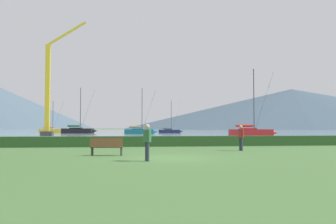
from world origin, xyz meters
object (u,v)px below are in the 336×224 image
(sailboat_slip_5, at_px, (78,130))
(sailboat_slip_2, at_px, (51,131))
(person_seated_viewer, at_px, (241,136))
(sailboat_slip_1, at_px, (140,131))
(sailboat_slip_3, at_px, (170,131))
(dock_crane, at_px, (49,94))
(sailboat_slip_4, at_px, (251,132))
(park_bench_under_tree, at_px, (107,146))
(person_standing_walker, at_px, (147,139))

(sailboat_slip_5, bearing_deg, sailboat_slip_2, 137.15)
(sailboat_slip_5, distance_m, person_seated_viewer, 74.23)
(sailboat_slip_1, height_order, sailboat_slip_3, sailboat_slip_1)
(dock_crane, bearing_deg, sailboat_slip_4, -9.69)
(park_bench_under_tree, bearing_deg, sailboat_slip_2, 108.11)
(sailboat_slip_1, distance_m, person_standing_walker, 67.87)
(sailboat_slip_1, relative_size, person_standing_walker, 6.51)
(sailboat_slip_3, height_order, sailboat_slip_4, sailboat_slip_4)
(park_bench_under_tree, xyz_separation_m, person_seated_viewer, (8.44, 2.98, 0.44))
(sailboat_slip_2, distance_m, sailboat_slip_4, 63.40)
(person_seated_viewer, relative_size, person_standing_walker, 1.00)
(sailboat_slip_3, bearing_deg, dock_crane, -122.30)
(park_bench_under_tree, height_order, dock_crane, dock_crane)
(sailboat_slip_1, relative_size, dock_crane, 0.51)
(park_bench_under_tree, bearing_deg, sailboat_slip_4, 65.95)
(sailboat_slip_3, bearing_deg, park_bench_under_tree, -89.55)
(sailboat_slip_4, xyz_separation_m, person_standing_walker, (-21.71, -44.85, 0.24))
(person_standing_walker, bearing_deg, dock_crane, 93.74)
(sailboat_slip_1, xyz_separation_m, dock_crane, (-17.47, -16.80, 6.95))
(sailboat_slip_3, height_order, sailboat_slip_5, sailboat_slip_5)
(park_bench_under_tree, distance_m, person_standing_walker, 3.90)
(sailboat_slip_1, height_order, person_standing_walker, sailboat_slip_1)
(sailboat_slip_4, bearing_deg, sailboat_slip_3, 114.48)
(sailboat_slip_1, xyz_separation_m, person_seated_viewer, (3.33, -61.45, 0.31))
(sailboat_slip_4, distance_m, sailboat_slip_5, 47.53)
(sailboat_slip_3, distance_m, dock_crane, 38.81)
(dock_crane, bearing_deg, sailboat_slip_3, 46.99)
(sailboat_slip_4, bearing_deg, person_seated_viewer, -103.35)
(sailboat_slip_1, distance_m, park_bench_under_tree, 64.63)
(sailboat_slip_1, distance_m, sailboat_slip_3, 14.02)
(sailboat_slip_5, height_order, park_bench_under_tree, sailboat_slip_5)
(sailboat_slip_2, distance_m, park_bench_under_tree, 90.10)
(dock_crane, bearing_deg, sailboat_slip_5, 85.57)
(sailboat_slip_1, height_order, person_seated_viewer, sailboat_slip_1)
(sailboat_slip_4, relative_size, person_seated_viewer, 7.24)
(sailboat_slip_3, height_order, park_bench_under_tree, sailboat_slip_3)
(sailboat_slip_2, distance_m, sailboat_slip_5, 16.07)
(park_bench_under_tree, height_order, person_seated_viewer, person_seated_viewer)
(sailboat_slip_2, distance_m, person_standing_walker, 93.81)
(person_seated_viewer, bearing_deg, sailboat_slip_3, 73.50)
(person_seated_viewer, relative_size, dock_crane, 0.08)
(sailboat_slip_5, bearing_deg, person_standing_walker, -69.04)
(sailboat_slip_3, relative_size, person_seated_viewer, 5.33)
(sailboat_slip_2, height_order, park_bench_under_tree, sailboat_slip_2)
(sailboat_slip_2, xyz_separation_m, sailboat_slip_5, (9.23, -13.16, 0.14))
(sailboat_slip_3, bearing_deg, person_standing_walker, -87.76)
(sailboat_slip_4, bearing_deg, sailboat_slip_1, 137.08)
(sailboat_slip_3, distance_m, park_bench_under_tree, 76.76)
(sailboat_slip_4, distance_m, park_bench_under_tree, 47.74)
(dock_crane, bearing_deg, person_standing_walker, -74.36)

